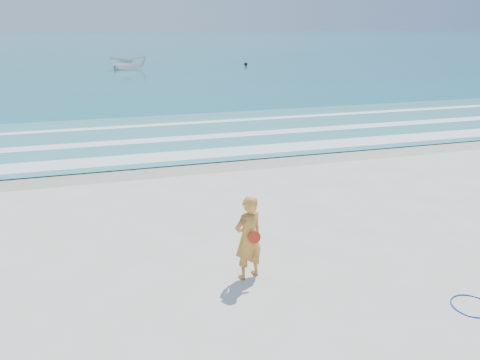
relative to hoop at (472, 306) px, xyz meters
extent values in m
plane|color=silver|center=(-3.01, 1.87, -0.01)|extent=(400.00, 400.00, 0.00)
cube|color=#B2A893|center=(-3.01, 10.87, -0.01)|extent=(400.00, 2.40, 0.00)
cube|color=#19727F|center=(-3.01, 106.87, 0.01)|extent=(400.00, 190.00, 0.04)
cube|color=#59B7AD|center=(-3.01, 15.87, 0.03)|extent=(400.00, 10.00, 0.01)
cube|color=white|center=(-3.01, 12.17, 0.04)|extent=(400.00, 1.40, 0.01)
cube|color=white|center=(-3.01, 15.07, 0.04)|extent=(400.00, 0.90, 0.01)
cube|color=white|center=(-3.01, 18.37, 0.04)|extent=(400.00, 0.60, 0.01)
torus|color=blue|center=(0.00, 0.00, 0.00)|extent=(0.83, 0.83, 0.03)
imported|color=silver|center=(-3.72, 48.39, 0.77)|extent=(3.87, 1.47, 1.49)
sphere|color=black|center=(10.03, 48.84, 0.23)|extent=(0.42, 0.42, 0.42)
imported|color=#C67F2E|center=(-3.93, 2.32, 0.93)|extent=(0.80, 0.66, 1.89)
cylinder|color=red|center=(-3.85, 2.14, 1.01)|extent=(0.27, 0.08, 0.27)
camera|label=1|loc=(-6.61, -6.34, 5.37)|focal=35.00mm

